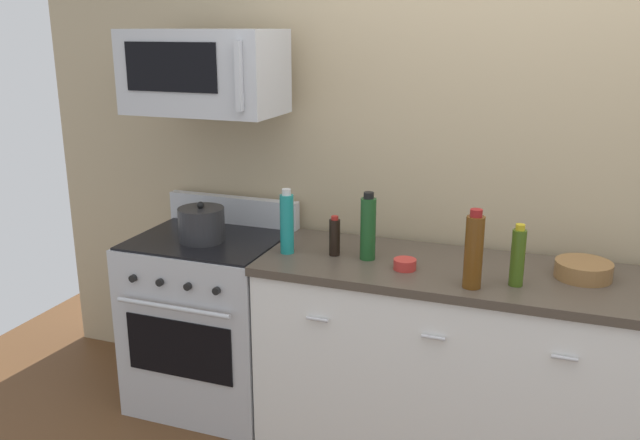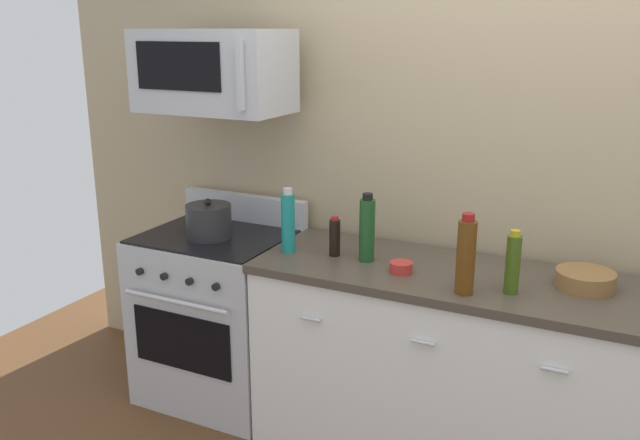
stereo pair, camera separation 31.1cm
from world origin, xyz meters
TOP-DOWN VIEW (x-y plane):
  - back_wall at (0.00, 0.41)m, footprint 5.32×0.10m
  - counter_unit at (0.00, -0.00)m, footprint 2.23×0.66m
  - range_oven at (-1.49, 0.00)m, footprint 0.76×0.69m
  - microwave at (-1.49, 0.05)m, footprint 0.74×0.44m
  - bottle_sparkling_teal at (-1.02, -0.07)m, footprint 0.07×0.07m
  - bottle_soy_sauce_dark at (-0.80, -0.02)m, footprint 0.05×0.05m
  - bottle_olive_oil at (0.04, -0.12)m, footprint 0.06×0.06m
  - bottle_wine_amber at (-0.13, -0.21)m, footprint 0.08×0.08m
  - bottle_wine_green at (-0.64, -0.02)m, footprint 0.07×0.07m
  - bowl_red_small at (-0.44, -0.09)m, footprint 0.10×0.10m
  - bowl_wooden_salad at (0.30, 0.07)m, footprint 0.24×0.24m
  - stockpot at (-1.49, -0.05)m, footprint 0.23×0.23m

SIDE VIEW (x-z plane):
  - counter_unit at x=0.00m, z-range 0.00..0.92m
  - range_oven at x=-1.49m, z-range -0.07..1.00m
  - bowl_red_small at x=-0.44m, z-range 0.92..0.97m
  - bowl_wooden_salad at x=0.30m, z-range 0.92..1.00m
  - stockpot at x=-1.49m, z-range 0.91..1.11m
  - bottle_soy_sauce_dark at x=-0.80m, z-range 0.92..1.11m
  - bottle_olive_oil at x=0.04m, z-range 0.91..1.18m
  - bottle_sparkling_teal at x=-1.02m, z-range 0.91..1.23m
  - bottle_wine_green at x=-0.64m, z-range 0.91..1.23m
  - bottle_wine_amber at x=-0.13m, z-range 0.91..1.25m
  - back_wall at x=0.00m, z-range 0.00..2.70m
  - microwave at x=-1.49m, z-range 1.55..1.95m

